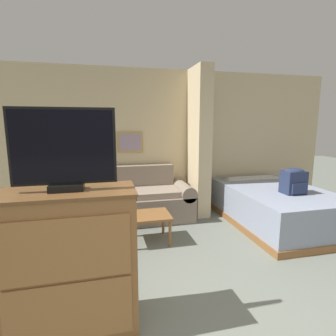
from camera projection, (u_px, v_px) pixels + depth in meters
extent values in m
cube|color=#CCB78E|center=(152.00, 142.00, 4.88)|extent=(7.18, 0.12, 2.60)
cube|color=#70644E|center=(153.00, 208.00, 5.03)|extent=(7.18, 0.02, 0.06)
cube|color=tan|center=(130.00, 142.00, 4.72)|extent=(0.46, 0.02, 0.36)
cube|color=gray|center=(130.00, 142.00, 4.70)|extent=(0.39, 0.01, 0.29)
cube|color=#CCB78E|center=(199.00, 142.00, 4.68)|extent=(0.24, 0.68, 2.60)
cube|color=gray|center=(134.00, 208.00, 4.47)|extent=(1.50, 0.84, 0.43)
cube|color=gray|center=(132.00, 178.00, 4.70)|extent=(1.50, 0.20, 0.46)
cube|color=gray|center=(81.00, 212.00, 4.27)|extent=(0.23, 0.84, 0.43)
cylinder|color=gray|center=(80.00, 196.00, 4.23)|extent=(0.26, 0.84, 0.26)
cube|color=gray|center=(183.00, 204.00, 4.67)|extent=(0.23, 0.84, 0.43)
cylinder|color=gray|center=(183.00, 190.00, 4.63)|extent=(0.26, 0.84, 0.26)
cube|color=gray|center=(111.00, 195.00, 4.29)|extent=(0.73, 0.60, 0.10)
cube|color=gray|center=(156.00, 192.00, 4.47)|extent=(0.73, 0.60, 0.10)
cube|color=brown|center=(146.00, 216.00, 3.62)|extent=(0.65, 0.51, 0.04)
cylinder|color=brown|center=(127.00, 238.00, 3.38)|extent=(0.04, 0.04, 0.36)
cylinder|color=brown|center=(170.00, 233.00, 3.51)|extent=(0.04, 0.04, 0.36)
cylinder|color=brown|center=(125.00, 225.00, 3.79)|extent=(0.04, 0.04, 0.36)
cylinder|color=brown|center=(163.00, 222.00, 3.92)|extent=(0.04, 0.04, 0.36)
cube|color=brown|center=(58.00, 194.00, 4.14)|extent=(0.45, 0.45, 0.04)
cylinder|color=brown|center=(43.00, 216.00, 3.95)|extent=(0.04, 0.04, 0.52)
cylinder|color=brown|center=(71.00, 214.00, 4.04)|extent=(0.04, 0.04, 0.52)
cylinder|color=brown|center=(49.00, 208.00, 4.33)|extent=(0.04, 0.04, 0.52)
cylinder|color=brown|center=(74.00, 206.00, 4.42)|extent=(0.04, 0.04, 0.52)
cylinder|color=tan|center=(58.00, 189.00, 4.13)|extent=(0.14, 0.14, 0.12)
cylinder|color=tan|center=(57.00, 183.00, 4.11)|extent=(0.02, 0.02, 0.07)
cone|color=white|center=(57.00, 174.00, 4.08)|extent=(0.33, 0.33, 0.23)
cube|color=brown|center=(72.00, 264.00, 2.02)|extent=(0.97, 0.44, 1.13)
cube|color=brown|center=(67.00, 192.00, 1.92)|extent=(0.99, 0.47, 0.02)
cube|color=#946133|center=(66.00, 250.00, 1.76)|extent=(0.87, 0.01, 0.45)
cube|color=#946133|center=(70.00, 313.00, 1.84)|extent=(0.87, 0.01, 0.45)
cube|color=black|center=(67.00, 187.00, 1.92)|extent=(0.24, 0.16, 0.05)
cube|color=black|center=(64.00, 146.00, 1.87)|extent=(0.73, 0.04, 0.55)
cube|color=black|center=(64.00, 147.00, 1.85)|extent=(0.69, 0.01, 0.51)
cube|color=brown|center=(274.00, 220.00, 4.36)|extent=(1.44, 2.18, 0.10)
cube|color=#8993A8|center=(275.00, 203.00, 4.31)|extent=(1.40, 2.14, 0.49)
cube|color=white|center=(249.00, 180.00, 5.09)|extent=(1.28, 0.36, 0.10)
cube|color=#232D4C|center=(293.00, 182.00, 3.93)|extent=(0.32, 0.24, 0.35)
cube|color=#232D4C|center=(299.00, 189.00, 3.81)|extent=(0.24, 0.03, 0.15)
ellipsoid|color=#232D4C|center=(294.00, 171.00, 3.90)|extent=(0.30, 0.23, 0.08)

